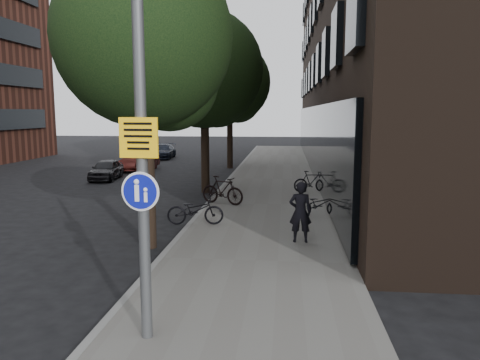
# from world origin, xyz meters

# --- Properties ---
(ground) EXTENTS (120.00, 120.00, 0.00)m
(ground) POSITION_xyz_m (0.00, 0.00, 0.00)
(ground) COLOR black
(ground) RESTS_ON ground
(sidewalk) EXTENTS (4.50, 60.00, 0.12)m
(sidewalk) POSITION_xyz_m (0.25, 10.00, 0.06)
(sidewalk) COLOR #5F5D58
(sidewalk) RESTS_ON ground
(curb_edge) EXTENTS (0.15, 60.00, 0.13)m
(curb_edge) POSITION_xyz_m (-2.00, 10.00, 0.07)
(curb_edge) COLOR slate
(curb_edge) RESTS_ON ground
(building_right_dark_brick) EXTENTS (12.00, 40.00, 18.00)m
(building_right_dark_brick) POSITION_xyz_m (8.50, 22.00, 9.00)
(building_right_dark_brick) COLOR black
(building_right_dark_brick) RESTS_ON ground
(street_tree_near) EXTENTS (4.40, 4.40, 7.50)m
(street_tree_near) POSITION_xyz_m (-2.53, 4.64, 5.11)
(street_tree_near) COLOR black
(street_tree_near) RESTS_ON ground
(street_tree_mid) EXTENTS (5.00, 5.00, 7.80)m
(street_tree_mid) POSITION_xyz_m (-2.53, 13.14, 5.11)
(street_tree_mid) COLOR black
(street_tree_mid) RESTS_ON ground
(street_tree_far) EXTENTS (5.00, 5.00, 7.80)m
(street_tree_far) POSITION_xyz_m (-2.53, 22.14, 5.11)
(street_tree_far) COLOR black
(street_tree_far) RESTS_ON ground
(signpost) EXTENTS (0.57, 0.16, 4.95)m
(signpost) POSITION_xyz_m (-1.16, -0.50, 2.62)
(signpost) COLOR #595B5E
(signpost) RESTS_ON sidewalk
(pedestrian) EXTENTS (0.59, 0.40, 1.61)m
(pedestrian) POSITION_xyz_m (1.30, 4.99, 0.92)
(pedestrian) COLOR black
(pedestrian) RESTS_ON sidewalk
(parked_bike_facade_near) EXTENTS (1.62, 0.76, 0.82)m
(parked_bike_facade_near) POSITION_xyz_m (2.00, 8.10, 0.53)
(parked_bike_facade_near) COLOR black
(parked_bike_facade_near) RESTS_ON sidewalk
(parked_bike_facade_far) EXTENTS (1.56, 0.65, 0.91)m
(parked_bike_facade_far) POSITION_xyz_m (2.00, 12.81, 0.58)
(parked_bike_facade_far) COLOR black
(parked_bike_facade_far) RESTS_ON sidewalk
(parked_bike_curb_near) EXTENTS (1.76, 0.81, 0.89)m
(parked_bike_curb_near) POSITION_xyz_m (-1.80, 6.61, 0.57)
(parked_bike_curb_near) COLOR black
(parked_bike_curb_near) RESTS_ON sidewalk
(parked_bike_curb_far) EXTENTS (1.79, 1.14, 1.04)m
(parked_bike_curb_far) POSITION_xyz_m (-1.42, 9.84, 0.64)
(parked_bike_curb_far) COLOR black
(parked_bike_curb_far) RESTS_ON sidewalk
(parked_car_near) EXTENTS (1.51, 3.20, 1.06)m
(parked_car_near) POSITION_xyz_m (-8.42, 16.38, 0.53)
(parked_car_near) COLOR black
(parked_car_near) RESTS_ON ground
(parked_car_mid) EXTENTS (1.57, 3.69, 1.18)m
(parked_car_mid) POSITION_xyz_m (-7.88, 20.23, 0.59)
(parked_car_mid) COLOR #511B17
(parked_car_mid) RESTS_ON ground
(parked_car_far) EXTENTS (1.74, 3.81, 1.08)m
(parked_car_far) POSITION_xyz_m (-8.40, 27.66, 0.54)
(parked_car_far) COLOR black
(parked_car_far) RESTS_ON ground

